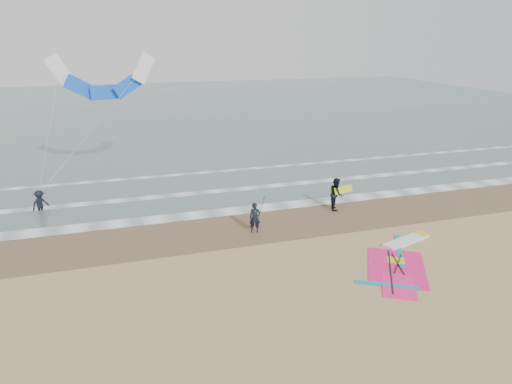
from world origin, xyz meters
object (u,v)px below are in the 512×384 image
object	(u,v)px
windsurf_rig	(400,260)
person_standing	(255,218)
surf_kite	(103,81)
person_walking	(336,194)
person_wading	(39,198)

from	to	relation	value
windsurf_rig	person_standing	size ratio (longest dim) A/B	3.68
person_standing	surf_kite	world-z (taller)	surf_kite
surf_kite	windsurf_rig	bearing A→B (deg)	-52.81
windsurf_rig	person_walking	world-z (taller)	person_walking
person_walking	person_wading	xyz separation A→B (m)	(-16.43, 4.73, -0.15)
surf_kite	person_standing	bearing A→B (deg)	-58.42
windsurf_rig	person_walking	size ratio (longest dim) A/B	3.08
person_wading	surf_kite	bearing A→B (deg)	6.20
person_wading	surf_kite	size ratio (longest dim) A/B	0.21
windsurf_rig	surf_kite	size ratio (longest dim) A/B	0.77
windsurf_rig	surf_kite	bearing A→B (deg)	127.19
windsurf_rig	person_walking	distance (m)	6.80
person_wading	surf_kite	world-z (taller)	surf_kite
person_standing	person_wading	size ratio (longest dim) A/B	0.99
windsurf_rig	person_walking	xyz separation A→B (m)	(0.10, 6.74, 0.91)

